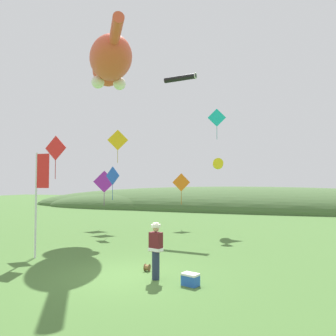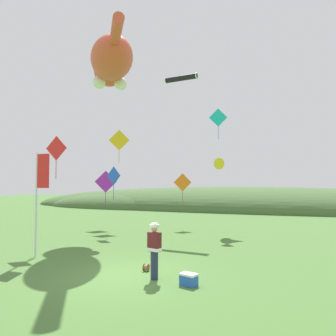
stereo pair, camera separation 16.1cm
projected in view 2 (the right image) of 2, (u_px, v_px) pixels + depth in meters
The scene contains 15 objects.
ground_plane at pixel (126, 276), 10.69m from camera, with size 120.00×120.00×0.00m, color #477033.
distant_hill_ridge at pixel (226, 209), 38.63m from camera, with size 57.79×13.62×5.26m.
festival_attendant at pixel (154, 249), 10.37m from camera, with size 0.48×0.37×1.77m.
kite_spool at pixel (146, 267), 11.30m from camera, with size 0.17×0.25×0.25m.
picnic_cooler at pixel (189, 279), 9.71m from camera, with size 0.57×0.46×0.36m.
festival_banner_pole at pixel (39, 189), 13.41m from camera, with size 0.66×0.08×4.29m.
kite_giant_cat at pixel (111, 63), 20.40m from camera, with size 5.60×7.75×2.70m.
kite_fish_windsock at pixel (219, 164), 20.22m from camera, with size 1.06×2.35×0.70m.
kite_tube_streamer at pixel (182, 78), 22.20m from camera, with size 2.34×0.68×0.44m.
kite_diamond_orange at pixel (183, 183), 22.49m from camera, with size 1.07×0.68×2.16m.
kite_diamond_blue at pixel (114, 176), 19.65m from camera, with size 1.08×0.33×2.03m.
kite_diamond_gold at pixel (119, 140), 23.44m from camera, with size 1.39×0.57×2.39m.
kite_diamond_red at pixel (56, 149), 15.92m from camera, with size 1.21×0.04×2.11m.
kite_diamond_violet at pixel (106, 182), 22.71m from camera, with size 1.41×0.61×2.43m.
kite_diamond_teal at pixel (218, 118), 23.04m from camera, with size 1.25×0.36×2.19m.
Camera 2 is at (5.00, -9.72, 3.04)m, focal length 35.00 mm.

